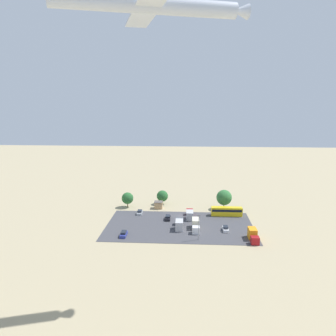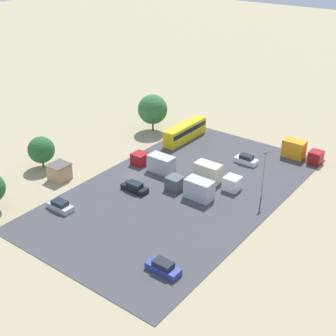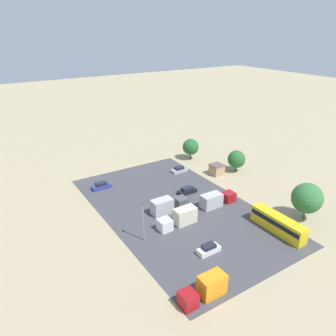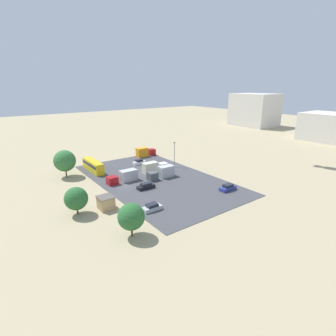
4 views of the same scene
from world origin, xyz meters
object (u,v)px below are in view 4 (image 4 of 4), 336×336
parked_car_2 (152,207)px  parked_car_3 (228,188)px  parked_car_1 (139,162)px  parked_truck_2 (154,167)px  parked_car_0 (146,186)px  parked_truck_1 (124,177)px  parked_truck_0 (145,152)px  bus (93,165)px  shed_building (106,203)px  parked_truck_3 (162,173)px

parked_car_2 → parked_car_3: parked_car_3 is taller
parked_car_1 → parked_truck_2: parked_truck_2 is taller
parked_car_0 → parked_truck_1: 8.25m
parked_car_3 → parked_truck_0: parked_truck_0 is taller
parked_truck_0 → bus: bearing=-75.7°
parked_car_3 → parked_truck_1: 27.74m
parked_car_3 → parked_truck_1: (-21.07, -18.03, 0.71)m
parked_car_0 → parked_truck_1: parked_truck_1 is taller
shed_building → bus: 27.41m
parked_car_1 → parked_truck_1: parked_truck_1 is taller
parked_car_1 → parked_truck_0: bearing=-42.0°
bus → parked_truck_3: bus is taller
bus → parked_car_2: bus is taller
shed_building → parked_car_1: size_ratio=0.80×
parked_car_1 → parked_truck_3: parked_truck_3 is taller
bus → parked_truck_0: 22.63m
parked_car_3 → parked_truck_2: bearing=-163.2°
parked_car_1 → parked_car_3: 33.51m
parked_car_3 → parked_truck_3: bearing=-156.3°
parked_car_0 → parked_car_3: 20.67m
shed_building → parked_car_3: (8.57, 28.78, -0.67)m
parked_car_2 → parked_truck_2: size_ratio=0.52×
parked_car_2 → parked_truck_3: parked_truck_3 is taller
bus → parked_truck_0: bus is taller
parked_car_0 → parked_car_1: bearing=154.0°
parked_car_1 → parked_truck_0: parked_truck_0 is taller
bus → parked_car_2: 32.92m
parked_car_0 → parked_truck_3: size_ratio=0.56×
bus → parked_car_3: 40.98m
bus → parked_truck_0: (-5.60, 21.93, -0.27)m
parked_car_1 → parked_truck_3: (15.35, -1.37, 0.77)m
parked_truck_0 → parked_truck_2: (17.50, -7.53, -0.03)m
parked_truck_0 → parked_truck_3: bearing=-19.8°
parked_car_3 → parked_truck_2: parked_truck_2 is taller
parked_car_2 → parked_truck_3: bearing=138.7°
parked_car_3 → parked_truck_0: 40.57m
parked_car_1 → parked_car_3: parked_car_1 is taller
shed_building → parked_truck_1: (-12.51, 10.75, 0.03)m
parked_truck_3 → parked_car_0: bearing=118.2°
parked_car_0 → parked_car_2: 12.30m
shed_building → bus: (-26.38, 7.41, 0.44)m
parked_truck_3 → bus: bearing=38.1°
parked_truck_0 → shed_building: bearing=-42.5°
bus → parked_truck_2: (11.90, 14.39, -0.30)m
parked_truck_0 → parked_truck_3: size_ratio=0.89×
parked_car_3 → parked_truck_3: parked_truck_3 is taller
parked_truck_2 → parked_car_3: bearing=16.8°
parked_car_2 → parked_car_3: bearing=84.5°
parked_truck_3 → parked_car_1: bearing=-5.1°
parked_car_3 → parked_truck_2: 24.10m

